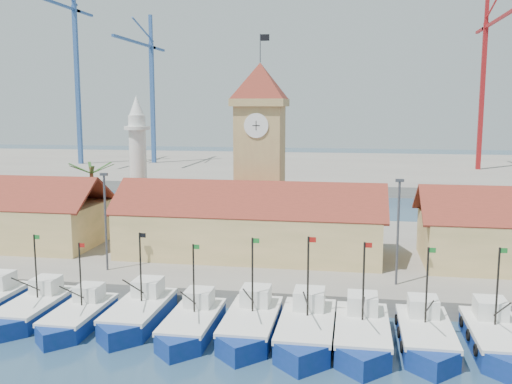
# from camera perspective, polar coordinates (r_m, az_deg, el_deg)

# --- Properties ---
(ground) EXTENTS (400.00, 400.00, 0.00)m
(ground) POSITION_cam_1_polar(r_m,az_deg,el_deg) (40.81, -5.75, -15.22)
(ground) COLOR navy
(ground) RESTS_ON ground
(quay) EXTENTS (140.00, 32.00, 1.50)m
(quay) POSITION_cam_1_polar(r_m,az_deg,el_deg) (62.81, 0.10, -5.96)
(quay) COLOR gray
(quay) RESTS_ON ground
(terminal) EXTENTS (240.00, 80.00, 2.00)m
(terminal) POSITION_cam_1_polar(r_m,az_deg,el_deg) (147.15, 5.72, 2.37)
(terminal) COLOR gray
(terminal) RESTS_ON ground
(boat_1) EXTENTS (3.35, 9.19, 6.95)m
(boat_1) POSITION_cam_1_polar(r_m,az_deg,el_deg) (48.49, -21.47, -10.97)
(boat_1) COLOR navy
(boat_1) RESTS_ON ground
(boat_2) EXTENTS (3.21, 8.81, 6.66)m
(boat_2) POSITION_cam_1_polar(r_m,az_deg,el_deg) (45.82, -17.45, -11.95)
(boat_2) COLOR navy
(boat_2) RESTS_ON ground
(boat_3) EXTENTS (3.55, 9.73, 7.36)m
(boat_3) POSITION_cam_1_polar(r_m,az_deg,el_deg) (45.13, -11.76, -11.95)
(boat_3) COLOR navy
(boat_3) RESTS_ON ground
(boat_4) EXTENTS (3.36, 9.20, 6.96)m
(boat_4) POSITION_cam_1_polar(r_m,az_deg,el_deg) (42.55, -6.50, -13.16)
(boat_4) COLOR navy
(boat_4) RESTS_ON ground
(boat_5) EXTENTS (3.61, 9.90, 7.49)m
(boat_5) POSITION_cam_1_polar(r_m,az_deg,el_deg) (42.08, -0.58, -13.28)
(boat_5) COLOR navy
(boat_5) RESTS_ON ground
(boat_6) EXTENTS (3.78, 10.37, 7.84)m
(boat_6) POSITION_cam_1_polar(r_m,az_deg,el_deg) (41.16, 5.04, -13.77)
(boat_6) COLOR navy
(boat_6) RESTS_ON ground
(boat_7) EXTENTS (3.67, 10.06, 7.61)m
(boat_7) POSITION_cam_1_polar(r_m,az_deg,el_deg) (41.03, 10.58, -13.99)
(boat_7) COLOR navy
(boat_7) RESTS_ON ground
(boat_8) EXTENTS (3.52, 9.65, 7.30)m
(boat_8) POSITION_cam_1_polar(r_m,az_deg,el_deg) (41.81, 16.66, -13.83)
(boat_8) COLOR navy
(boat_8) RESTS_ON ground
(boat_9) EXTENTS (3.58, 9.80, 7.42)m
(boat_9) POSITION_cam_1_polar(r_m,az_deg,el_deg) (42.89, 22.99, -13.56)
(boat_9) COLOR navy
(boat_9) RESTS_ON ground
(hall_center) EXTENTS (27.04, 10.13, 7.61)m
(hall_center) POSITION_cam_1_polar(r_m,az_deg,el_deg) (58.23, -0.56, -3.83)
(hall_center) COLOR #EAC080
(hall_center) RESTS_ON quay
(clock_tower) EXTENTS (5.80, 5.80, 22.70)m
(clock_tower) POSITION_cam_1_polar(r_m,az_deg,el_deg) (62.97, 0.41, 4.42)
(clock_tower) COLOR tan
(clock_tower) RESTS_ON quay
(minaret) EXTENTS (3.00, 3.00, 16.30)m
(minaret) POSITION_cam_1_polar(r_m,az_deg,el_deg) (69.09, -11.70, 2.74)
(minaret) COLOR silver
(minaret) RESTS_ON quay
(palm_tree) EXTENTS (5.60, 5.03, 8.39)m
(palm_tree) POSITION_cam_1_polar(r_m,az_deg,el_deg) (69.68, -16.05, -0.25)
(palm_tree) COLOR brown
(palm_tree) RESTS_ON quay
(lamp_posts) EXTENTS (80.70, 0.25, 9.03)m
(lamp_posts) POSITION_cam_1_polar(r_m,az_deg,el_deg) (49.94, -1.64, -2.97)
(lamp_posts) COLOR #3F3F44
(lamp_posts) RESTS_ON quay
(crane_blue_far) EXTENTS (1.00, 35.82, 46.79)m
(crane_blue_far) POSITION_cam_1_polar(r_m,az_deg,el_deg) (153.65, -17.82, 12.44)
(crane_blue_far) COLOR #315796
(crane_blue_far) RESTS_ON terminal
(crane_blue_near) EXTENTS (1.00, 33.92, 37.98)m
(crane_blue_near) POSITION_cam_1_polar(r_m,az_deg,el_deg) (151.70, -10.59, 10.84)
(crane_blue_near) COLOR #315796
(crane_blue_near) RESTS_ON terminal
(crane_red_right) EXTENTS (1.00, 34.27, 40.64)m
(crane_red_right) POSITION_cam_1_polar(r_m,az_deg,el_deg) (142.56, 21.92, 11.16)
(crane_red_right) COLOR maroon
(crane_red_right) RESTS_ON terminal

